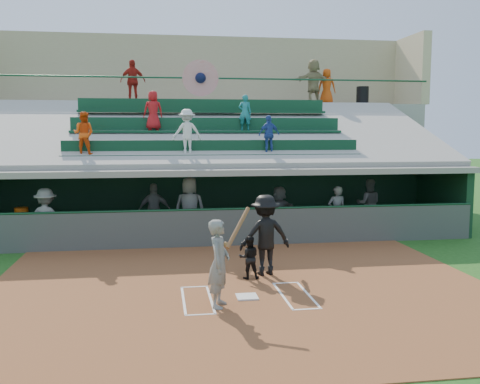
{
  "coord_description": "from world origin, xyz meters",
  "views": [
    {
      "loc": [
        -1.73,
        -10.53,
        3.43
      ],
      "look_at": [
        0.38,
        3.5,
        1.8
      ],
      "focal_mm": 40.0,
      "sensor_mm": 36.0,
      "label": 1
    }
  ],
  "objects": [
    {
      "name": "ground",
      "position": [
        0.0,
        0.0,
        0.0
      ],
      "size": [
        100.0,
        100.0,
        0.0
      ],
      "primitive_type": "plane",
      "color": "#1B4A15",
      "rests_on": "ground"
    },
    {
      "name": "dirt_slab",
      "position": [
        0.0,
        0.5,
        0.01
      ],
      "size": [
        11.0,
        9.0,
        0.02
      ],
      "primitive_type": "cube",
      "color": "brown",
      "rests_on": "ground"
    },
    {
      "name": "home_plate",
      "position": [
        0.0,
        0.0,
        0.04
      ],
      "size": [
        0.43,
        0.43,
        0.03
      ],
      "primitive_type": "cube",
      "color": "silver",
      "rests_on": "dirt_slab"
    },
    {
      "name": "batters_box_chalk",
      "position": [
        0.0,
        0.0,
        0.02
      ],
      "size": [
        2.65,
        1.85,
        0.01
      ],
      "color": "silver",
      "rests_on": "dirt_slab"
    },
    {
      "name": "dugout_floor",
      "position": [
        0.0,
        6.75,
        0.02
      ],
      "size": [
        16.0,
        3.5,
        0.04
      ],
      "primitive_type": "cube",
      "color": "gray",
      "rests_on": "ground"
    },
    {
      "name": "concourse_slab",
      "position": [
        0.0,
        13.5,
        2.3
      ],
      "size": [
        20.0,
        3.0,
        4.6
      ],
      "primitive_type": "cube",
      "color": "gray",
      "rests_on": "ground"
    },
    {
      "name": "grandstand",
      "position": [
        -0.01,
        10.51,
        2.26
      ],
      "size": [
        20.4,
        10.4,
        7.8
      ],
      "color": "#464B46",
      "rests_on": "ground"
    },
    {
      "name": "batter_at_plate",
      "position": [
        -0.62,
        -0.47,
        0.89
      ],
      "size": [
        0.92,
        0.78,
        1.95
      ],
      "color": "#61635E",
      "rests_on": "dirt_slab"
    },
    {
      "name": "catcher",
      "position": [
        0.27,
        1.39,
        0.52
      ],
      "size": [
        0.51,
        0.41,
        0.99
      ],
      "primitive_type": "imported",
      "rotation": [
        0.0,
        0.0,
        3.07
      ],
      "color": "black",
      "rests_on": "dirt_slab"
    },
    {
      "name": "home_umpire",
      "position": [
        0.72,
        1.7,
        0.97
      ],
      "size": [
        1.31,
        0.86,
        1.91
      ],
      "primitive_type": "imported",
      "rotation": [
        0.0,
        0.0,
        3.27
      ],
      "color": "black",
      "rests_on": "dirt_slab"
    },
    {
      "name": "dugout_bench",
      "position": [
        -0.25,
        7.88,
        0.24
      ],
      "size": [
        13.28,
        3.29,
        0.41
      ],
      "primitive_type": "cube",
      "rotation": [
        0.0,
        0.0,
        0.22
      ],
      "color": "brown",
      "rests_on": "dugout_floor"
    },
    {
      "name": "white_table",
      "position": [
        -6.02,
        6.4,
        0.36
      ],
      "size": [
        0.81,
        0.66,
        0.64
      ],
      "primitive_type": "cube",
      "rotation": [
        0.0,
        0.0,
        0.15
      ],
      "color": "white",
      "rests_on": "dugout_floor"
    },
    {
      "name": "water_cooler",
      "position": [
        -5.95,
        6.45,
        0.89
      ],
      "size": [
        0.41,
        0.41,
        0.41
      ],
      "primitive_type": "cylinder",
      "color": "#DA590C",
      "rests_on": "white_table"
    },
    {
      "name": "dugout_player_a",
      "position": [
        -5.0,
        5.29,
        0.92
      ],
      "size": [
        1.21,
        0.8,
        1.75
      ],
      "primitive_type": "imported",
      "rotation": [
        0.0,
        0.0,
        3.01
      ],
      "color": "#5C5F59",
      "rests_on": "dugout_floor"
    },
    {
      "name": "dugout_player_b",
      "position": [
        -1.92,
        6.46,
        0.91
      ],
      "size": [
        1.02,
        0.43,
        1.74
      ],
      "primitive_type": "imported",
      "rotation": [
        0.0,
        0.0,
        3.14
      ],
      "color": "#565853",
      "rests_on": "dugout_floor"
    },
    {
      "name": "dugout_player_c",
      "position": [
        -0.83,
        6.03,
        1.02
      ],
      "size": [
        1.07,
        0.81,
        1.97
      ],
      "primitive_type": "imported",
      "rotation": [
        0.0,
        0.0,
        2.93
      ],
      "color": "#5D5F59",
      "rests_on": "dugout_floor"
    },
    {
      "name": "dugout_player_d",
      "position": [
        2.12,
        6.39,
        0.84
      ],
      "size": [
        1.52,
        1.13,
        1.59
      ],
      "primitive_type": "imported",
      "rotation": [
        0.0,
        0.0,
        3.65
      ],
      "color": "#5A5D57",
      "rests_on": "dugout_floor"
    },
    {
      "name": "dugout_player_e",
      "position": [
        3.85,
        5.75,
        0.86
      ],
      "size": [
        0.61,
        0.42,
        1.64
      ],
      "primitive_type": "imported",
      "rotation": [
        0.0,
        0.0,
        3.18
      ],
      "color": "#595C57",
      "rests_on": "dugout_floor"
    },
    {
      "name": "dugout_player_f",
      "position": [
        5.43,
        7.0,
        0.9
      ],
      "size": [
        0.99,
        0.87,
        1.73
      ],
      "primitive_type": "imported",
      "rotation": [
        0.0,
        0.0,
        2.85
      ],
      "color": "#595C56",
      "rests_on": "dugout_floor"
    },
    {
      "name": "trash_bin",
      "position": [
        7.54,
        13.21,
        5.02
      ],
      "size": [
        0.56,
        0.56,
        0.84
      ],
      "primitive_type": "cylinder",
      "color": "black",
      "rests_on": "concourse_slab"
    },
    {
      "name": "concourse_staff_a",
      "position": [
        -2.78,
        12.58,
        5.49
      ],
      "size": [
        1.11,
        0.64,
        1.78
      ],
      "primitive_type": "imported",
      "rotation": [
        0.0,
        0.0,
        3.35
      ],
      "color": "#AD1D13",
      "rests_on": "concourse_slab"
    },
    {
      "name": "concourse_staff_b",
      "position": [
        5.75,
        12.99,
        5.4
      ],
      "size": [
        0.91,
        0.77,
        1.59
      ],
      "primitive_type": "imported",
      "rotation": [
        0.0,
        0.0,
        2.74
      ],
      "color": "#CE450C",
      "rests_on": "concourse_slab"
    },
    {
      "name": "concourse_staff_c",
      "position": [
        5.05,
        12.73,
        5.58
      ],
      "size": [
        1.91,
        1.02,
        1.96
      ],
      "primitive_type": "imported",
      "rotation": [
        0.0,
        0.0,
        3.4
      ],
      "color": "tan",
      "rests_on": "concourse_slab"
    }
  ]
}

